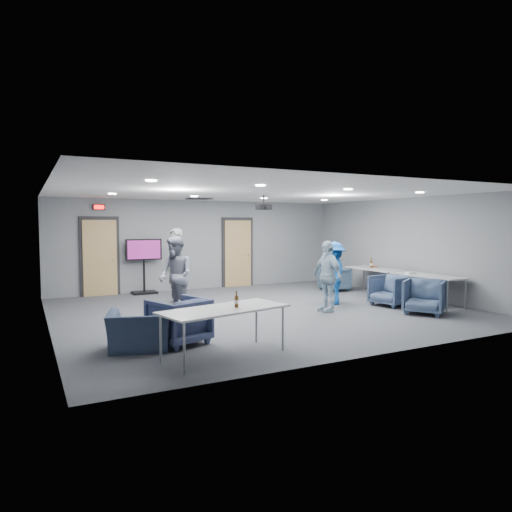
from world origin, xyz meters
name	(u,v)px	position (x,y,z in m)	size (l,w,h in m)	color
floor	(262,310)	(0.00, 0.00, 0.00)	(9.00, 9.00, 0.00)	#383B3F
ceiling	(263,193)	(0.00, 0.00, 2.70)	(9.00, 9.00, 0.00)	white
wall_back	(202,245)	(0.00, 4.00, 1.35)	(9.00, 0.02, 2.70)	slate
wall_front	(386,266)	(0.00, -4.00, 1.35)	(9.00, 0.02, 2.70)	slate
wall_left	(47,259)	(-4.50, 0.00, 1.35)	(0.02, 8.00, 2.70)	slate
wall_right	(407,247)	(4.50, 0.00, 1.35)	(0.02, 8.00, 2.70)	slate
door_left	(100,257)	(-3.00, 3.95, 1.07)	(1.06, 0.17, 2.24)	black
door_right	(238,253)	(1.20, 3.95, 1.07)	(1.06, 0.17, 2.24)	black
exit_sign	(99,207)	(-3.00, 3.93, 2.45)	(0.32, 0.08, 0.16)	black
hvac_diffuser	(199,199)	(-0.50, 2.80, 2.69)	(0.60, 0.60, 0.03)	black
downlights	(263,193)	(0.00, 0.00, 2.68)	(6.18, 3.78, 0.02)	white
person_a	(175,266)	(-1.52, 1.77, 0.94)	(0.68, 0.45, 1.88)	gray
person_b	(176,276)	(-1.95, 0.37, 0.87)	(0.84, 0.66, 1.73)	slate
person_c	(327,276)	(1.24, -0.79, 0.81)	(0.94, 0.39, 1.61)	#9FB9CC
person_d	(334,273)	(1.95, -0.11, 0.77)	(1.00, 0.58, 1.55)	#164A94
chair_right_a	(334,279)	(3.35, 1.74, 0.35)	(0.74, 0.76, 0.70)	#394E63
chair_right_b	(390,291)	(3.04, -0.91, 0.37)	(0.79, 0.82, 0.74)	#3A4A65
chair_right_c	(424,297)	(2.98, -2.03, 0.38)	(0.82, 0.84, 0.77)	#37465F
chair_front_a	(179,321)	(-2.63, -2.00, 0.39)	(0.82, 0.85, 0.77)	#3A4264
chair_front_b	(139,331)	(-3.29, -2.06, 0.31)	(0.95, 0.83, 0.62)	#313D56
table_right_a	(375,270)	(4.00, 0.71, 0.68)	(0.75, 1.80, 0.73)	#A8AAAC
table_right_b	(428,277)	(4.00, -1.19, 0.69)	(0.77, 1.85, 0.73)	#A8AAAC
table_front_left	(224,311)	(-2.23, -3.00, 0.69)	(2.08, 1.22, 0.73)	#A8AAAC
bottle_front	(236,301)	(-2.04, -3.01, 0.82)	(0.06, 0.06, 0.25)	#55310E
bottle_right	(371,264)	(4.04, 0.92, 0.83)	(0.07, 0.07, 0.28)	#55310E
snack_box	(374,267)	(4.21, 0.98, 0.75)	(0.16, 0.11, 0.04)	#BA482E
wrapper	(411,273)	(3.80, -0.81, 0.76)	(0.23, 0.16, 0.05)	silver
tv_stand	(144,263)	(-1.83, 3.75, 0.89)	(1.02, 0.49, 1.57)	black
projector	(264,207)	(0.39, 0.66, 2.41)	(0.33, 0.32, 0.35)	black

